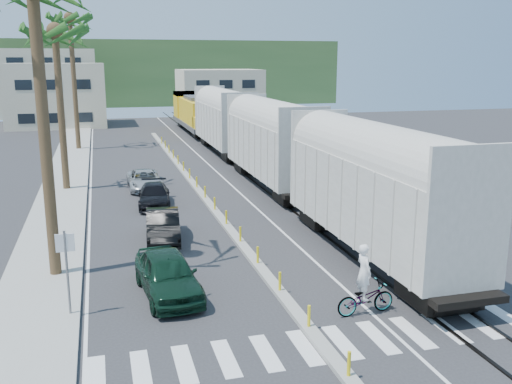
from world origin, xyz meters
The scene contains 16 objects.
ground centered at (0.00, 0.00, 0.00)m, with size 140.00×140.00×0.00m, color #28282B.
sidewalk centered at (-8.50, 25.00, 0.07)m, with size 3.00×90.00×0.15m, color gray.
rails centered at (5.00, 28.00, 0.03)m, with size 1.56×100.00×0.06m.
median centered at (0.00, 19.96, 0.09)m, with size 0.45×60.00×0.85m.
crosswalk centered at (0.00, -2.00, 0.01)m, with size 14.00×2.20×0.01m, color silver.
lane_markings centered at (-2.15, 25.00, 0.00)m, with size 9.42×90.00×0.01m.
freight_train centered at (5.00, 25.36, 2.91)m, with size 3.00×60.94×5.85m.
palm_trees centered at (-8.10, 22.70, 10.81)m, with size 3.50×37.20×13.75m.
street_sign centered at (-7.30, 2.00, 1.97)m, with size 0.60×0.08×3.00m.
buildings centered at (-6.41, 71.66, 4.36)m, with size 38.00×27.00×10.00m.
hillside centered at (0.00, 100.00, 6.00)m, with size 80.00×20.00×12.00m, color #385628.
car_lead centered at (-3.94, 3.01, 0.80)m, with size 2.33×4.86×1.60m, color black.
car_second centered at (-3.38, 9.55, 0.72)m, with size 1.89×4.46×1.43m, color black.
car_third centered at (-3.14, 16.27, 0.64)m, with size 2.20×4.57×1.28m, color black.
car_rear centered at (-3.32, 20.92, 0.64)m, with size 2.16×4.61×1.28m, color #B6B9BB.
cyclist centered at (2.24, -0.33, 0.79)m, with size 1.08×2.22×2.47m.
Camera 1 is at (-6.02, -16.53, 8.34)m, focal length 40.00 mm.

